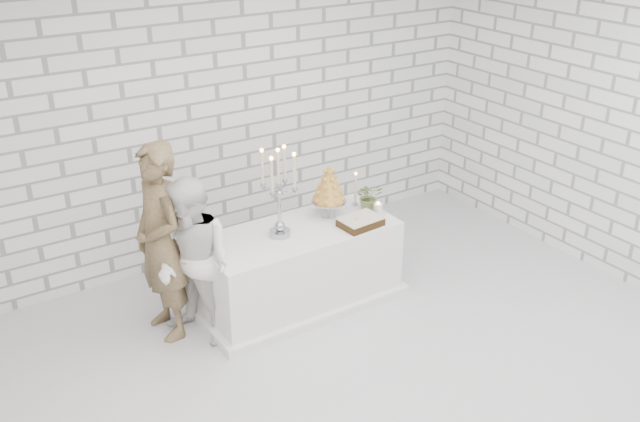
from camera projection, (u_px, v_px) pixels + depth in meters
The scene contains 12 objects.
ground at pixel (364, 372), 5.72m from camera, with size 6.00×5.00×0.01m, color silver.
wall_back at pixel (219, 115), 6.98m from camera, with size 6.00×0.01×3.00m, color white.
wall_right at pixel (630, 130), 6.56m from camera, with size 0.01×5.00×3.00m, color white.
cake_table at pixel (299, 266), 6.52m from camera, with size 1.80×0.80×0.75m, color white.
groom at pixel (161, 242), 5.89m from camera, with size 0.64×0.42×1.74m, color brown.
bride at pixel (194, 263), 5.84m from camera, with size 0.72×0.56×1.48m, color white.
candelabra at pixel (279, 193), 6.09m from camera, with size 0.33×0.33×0.82m, color #9F9FA9, non-canonical shape.
croquembouche at pixel (329, 191), 6.52m from camera, with size 0.33×0.33×0.51m, color #A3712F, non-canonical shape.
chocolate_cake at pixel (360, 222), 6.42m from camera, with size 0.37×0.26×0.08m, color black.
pillar_candle at pixel (378, 210), 6.61m from camera, with size 0.08×0.08×0.12m, color white.
extra_taper at pixel (355, 190), 6.78m from camera, with size 0.06×0.06×0.32m, color beige.
flowers at pixel (369, 196), 6.69m from camera, with size 0.25×0.22×0.28m, color #465E2F.
Camera 1 is at (-2.82, -3.68, 3.62)m, focal length 39.76 mm.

